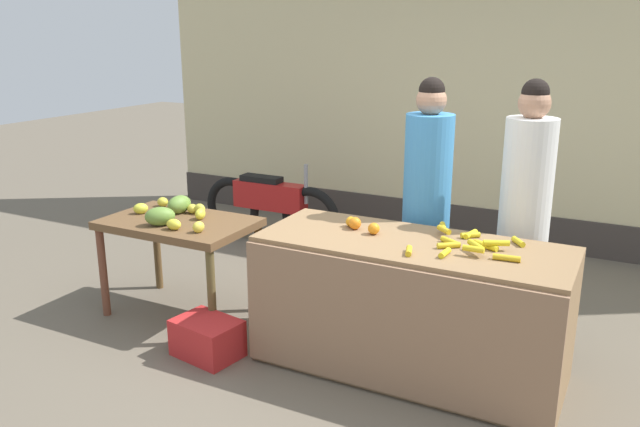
# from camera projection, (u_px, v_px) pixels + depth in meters

# --- Properties ---
(ground_plane) EXTENTS (24.00, 24.00, 0.00)m
(ground_plane) POSITION_uv_depth(u_px,v_px,m) (355.00, 354.00, 4.42)
(ground_plane) COLOR #665B4C
(market_wall_back) EXTENTS (7.41, 0.23, 3.54)m
(market_wall_back) POSITION_uv_depth(u_px,v_px,m) (478.00, 73.00, 6.48)
(market_wall_back) COLOR beige
(market_wall_back) RESTS_ON ground
(fruit_stall_counter) EXTENTS (1.96, 0.79, 0.88)m
(fruit_stall_counter) POSITION_uv_depth(u_px,v_px,m) (410.00, 307.00, 4.12)
(fruit_stall_counter) COLOR olive
(fruit_stall_counter) RESTS_ON ground
(side_table_wooden) EXTENTS (1.13, 0.72, 0.77)m
(side_table_wooden) POSITION_uv_depth(u_px,v_px,m) (179.00, 232.00, 4.89)
(side_table_wooden) COLOR brown
(side_table_wooden) RESTS_ON ground
(banana_bunch_pile) EXTENTS (0.66, 0.62, 0.07)m
(banana_bunch_pile) POSITION_uv_depth(u_px,v_px,m) (469.00, 243.00, 3.90)
(banana_bunch_pile) COLOR yellow
(banana_bunch_pile) RESTS_ON fruit_stall_counter
(orange_pile) EXTENTS (0.28, 0.16, 0.08)m
(orange_pile) POSITION_uv_depth(u_px,v_px,m) (360.00, 225.00, 4.23)
(orange_pile) COLOR orange
(orange_pile) RESTS_ON fruit_stall_counter
(mango_papaya_pile) EXTENTS (0.82, 0.66, 0.14)m
(mango_papaya_pile) POSITION_uv_depth(u_px,v_px,m) (173.00, 211.00, 4.89)
(mango_papaya_pile) COLOR yellow
(mango_papaya_pile) RESTS_ON side_table_wooden
(vendor_woman_blue_shirt) EXTENTS (0.34, 0.34, 1.85)m
(vendor_woman_blue_shirt) POSITION_uv_depth(u_px,v_px,m) (426.00, 207.00, 4.59)
(vendor_woman_blue_shirt) COLOR #33333D
(vendor_woman_blue_shirt) RESTS_ON ground
(vendor_woman_white_shirt) EXTENTS (0.34, 0.34, 1.86)m
(vendor_woman_white_shirt) POSITION_uv_depth(u_px,v_px,m) (524.00, 217.00, 4.33)
(vendor_woman_white_shirt) COLOR #33333D
(vendor_woman_white_shirt) RESTS_ON ground
(parked_motorcycle) EXTENTS (1.60, 0.18, 0.88)m
(parked_motorcycle) POSITION_uv_depth(u_px,v_px,m) (270.00, 205.00, 6.64)
(parked_motorcycle) COLOR black
(parked_motorcycle) RESTS_ON ground
(produce_crate) EXTENTS (0.49, 0.39, 0.26)m
(produce_crate) POSITION_uv_depth(u_px,v_px,m) (207.00, 338.00, 4.37)
(produce_crate) COLOR red
(produce_crate) RESTS_ON ground
(produce_sack) EXTENTS (0.45, 0.47, 0.51)m
(produce_sack) POSITION_uv_depth(u_px,v_px,m) (314.00, 273.00, 5.21)
(produce_sack) COLOR maroon
(produce_sack) RESTS_ON ground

